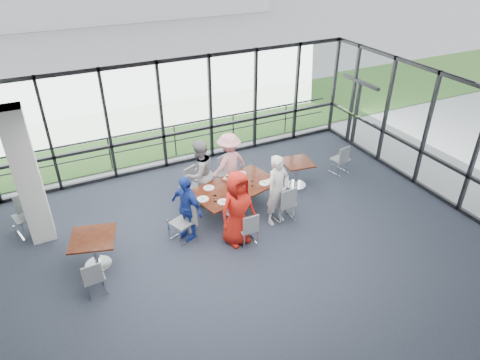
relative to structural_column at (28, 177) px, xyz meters
name	(u,v)px	position (x,y,z in m)	size (l,w,h in m)	color
floor	(239,269)	(3.60, -3.00, -1.61)	(12.00, 10.00, 0.02)	#202732
ceiling	(239,131)	(3.60, -3.00, 1.60)	(12.00, 10.00, 0.04)	white
curtain_wall_back	(162,117)	(3.60, 2.00, 0.00)	(12.00, 0.10, 3.20)	white
curtain_wall_right	(458,146)	(9.60, -3.00, 0.00)	(0.10, 10.00, 3.20)	white
exit_door	(356,114)	(9.60, 0.75, -0.55)	(0.12, 1.60, 2.10)	black
structural_column	(28,177)	(0.00, 0.00, 0.00)	(0.50, 0.50, 3.20)	silver
apron	(128,111)	(3.60, 7.00, -1.62)	(80.00, 70.00, 0.02)	gray
grass_strip	(141,129)	(3.60, 5.00, -1.59)	(80.00, 5.00, 0.01)	#355D25
guard_rail	(159,143)	(3.60, 2.60, -1.10)	(0.06, 0.06, 12.00)	#2D2D33
main_table	(235,190)	(4.43, -1.06, -0.96)	(2.36, 1.65, 0.75)	#370E09
side_table_left	(93,241)	(0.95, -1.57, -0.96)	(1.11, 1.11, 0.75)	#370E09
side_table_right	(297,166)	(6.51, -0.66, -0.98)	(0.87, 0.87, 0.75)	#370E09
diner_near_left	(237,209)	(3.98, -2.14, -0.70)	(0.88, 0.57, 1.81)	red
diner_near_right	(278,190)	(5.18, -1.86, -0.71)	(0.65, 0.48, 1.78)	silver
diner_far_left	(200,174)	(3.80, -0.33, -0.70)	(0.88, 0.54, 1.80)	gray
diner_far_right	(229,164)	(4.71, -0.14, -0.74)	(1.11, 0.57, 1.72)	pink
diner_end	(187,208)	(3.03, -1.48, -0.79)	(0.94, 0.52, 1.61)	#1E389B
chair_main_nl	(247,228)	(4.16, -2.28, -1.19)	(0.40, 0.40, 0.82)	gray
chair_main_nr	(284,203)	(5.38, -1.87, -1.13)	(0.46, 0.46, 0.94)	gray
chair_main_fl	(190,186)	(3.61, -0.08, -1.16)	(0.43, 0.43, 0.87)	gray
chair_main_fr	(222,174)	(4.64, 0.17, -1.18)	(0.41, 0.41, 0.85)	gray
chair_main_end	(182,223)	(2.89, -1.52, -1.14)	(0.45, 0.45, 0.92)	gray
chair_spare_la	(93,277)	(0.78, -2.35, -1.20)	(0.40, 0.40, 0.81)	gray
chair_spare_lb	(25,217)	(-0.31, 0.28, -1.12)	(0.46, 0.46, 0.95)	gray
chair_spare_r	(340,159)	(8.04, -0.59, -1.16)	(0.43, 0.43, 0.87)	gray
plate_nl	(223,202)	(3.89, -1.56, -0.84)	(0.27, 0.27, 0.01)	white
plate_nr	(264,183)	(5.16, -1.25, -0.84)	(0.26, 0.26, 0.01)	white
plate_fl	(209,188)	(3.83, -0.85, -0.84)	(0.27, 0.27, 0.01)	white
plate_fr	(241,173)	(4.87, -0.56, -0.84)	(0.24, 0.24, 0.01)	white
plate_end	(203,199)	(3.52, -1.25, -0.84)	(0.28, 0.28, 0.01)	white
tumbler_a	(234,193)	(4.24, -1.41, -0.78)	(0.07, 0.07, 0.14)	white
tumbler_b	(252,184)	(4.82, -1.22, -0.78)	(0.07, 0.07, 0.14)	white
tumbler_c	(227,179)	(4.36, -0.77, -0.78)	(0.07, 0.07, 0.15)	white
tumbler_d	(215,198)	(3.75, -1.44, -0.78)	(0.07, 0.07, 0.15)	white
menu_a	(242,196)	(4.40, -1.54, -0.85)	(0.30, 0.21, 0.00)	silver
menu_b	(270,181)	(5.35, -1.21, -0.85)	(0.31, 0.21, 0.00)	silver
menu_c	(228,177)	(4.47, -0.59, -0.85)	(0.28, 0.20, 0.00)	silver
condiment_caddy	(232,184)	(4.40, -0.96, -0.83)	(0.10, 0.07, 0.04)	black
ketchup_bottle	(233,184)	(4.39, -1.06, -0.76)	(0.06, 0.06, 0.18)	#AF311A
green_bottle	(237,181)	(4.51, -1.01, -0.75)	(0.05, 0.05, 0.20)	#226725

